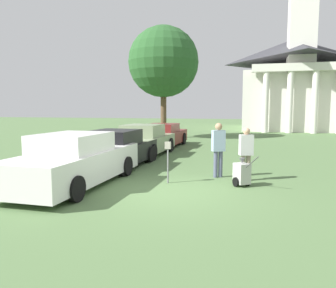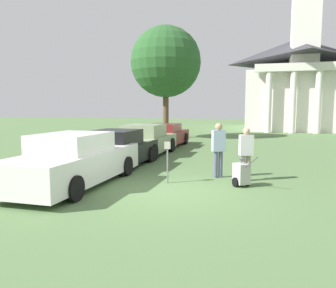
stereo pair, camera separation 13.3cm
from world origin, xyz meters
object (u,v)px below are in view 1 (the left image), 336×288
object	(u,v)px
parked_car_maroon	(163,136)
person_supervisor	(246,151)
parking_meter	(168,154)
church	(294,78)
parked_car_sage	(144,141)
equipment_cart	(242,173)
parked_car_white	(76,161)
parked_car_black	(116,150)
person_worker	(218,146)

from	to	relation	value
parked_car_maroon	person_supervisor	distance (m)	9.50
parking_meter	church	bearing A→B (deg)	76.69
parked_car_sage	parking_meter	distance (m)	6.07
equipment_cart	church	size ratio (longest dim) A/B	0.04
person_supervisor	parking_meter	bearing A→B (deg)	1.59
equipment_cart	church	world-z (taller)	church
parked_car_white	parked_car_black	size ratio (longest dim) A/B	1.10
parked_car_white	person_supervisor	world-z (taller)	person_supervisor
parked_car_white	parked_car_sage	world-z (taller)	parked_car_white
parked_car_black	parking_meter	bearing A→B (deg)	-37.44
parked_car_black	person_worker	world-z (taller)	person_worker
person_supervisor	parked_car_white	bearing A→B (deg)	0.52
parked_car_black	parked_car_sage	xyz separation A→B (m)	(-0.00, 3.43, 0.02)
parked_car_white	equipment_cart	xyz separation A→B (m)	(4.82, 1.07, -0.34)
parked_car_sage	person_supervisor	bearing A→B (deg)	-41.99
person_supervisor	person_worker	bearing A→B (deg)	-38.57
parked_car_sage	parked_car_maroon	xyz separation A→B (m)	(0.00, 3.57, -0.04)
person_worker	church	bearing A→B (deg)	-127.60
church	parked_car_sage	bearing A→B (deg)	-111.90
equipment_cart	parked_car_black	bearing A→B (deg)	122.68
parked_car_black	parking_meter	size ratio (longest dim) A/B	3.76
person_supervisor	parked_car_sage	bearing A→B (deg)	-62.98
parked_car_white	person_worker	distance (m)	4.56
parked_car_black	equipment_cart	size ratio (longest dim) A/B	4.83
parked_car_white	parked_car_black	bearing A→B (deg)	90.86
person_supervisor	parked_car_black	bearing A→B (deg)	-33.09
parked_car_sage	person_worker	distance (m)	5.86
church	person_supervisor	bearing A→B (deg)	-99.20
person_worker	person_supervisor	bearing A→B (deg)	135.06
equipment_cart	church	bearing A→B (deg)	45.22
parked_car_sage	equipment_cart	size ratio (longest dim) A/B	4.84
parked_car_black	parked_car_maroon	distance (m)	7.00
parking_meter	person_supervisor	xyz separation A→B (m)	(2.31, 0.92, 0.07)
parked_car_maroon	parked_car_black	bearing A→B (deg)	-89.14
parked_car_sage	church	world-z (taller)	church
parked_car_white	parked_car_sage	xyz separation A→B (m)	(-0.00, 6.41, -0.03)
parked_car_maroon	parking_meter	bearing A→B (deg)	-73.12
person_supervisor	equipment_cart	size ratio (longest dim) A/B	1.70
parked_car_maroon	equipment_cart	world-z (taller)	parked_car_maroon
parked_car_sage	person_worker	size ratio (longest dim) A/B	2.66
church	parked_car_black	bearing A→B (deg)	-109.34
church	person_worker	bearing A→B (deg)	-101.09
person_worker	equipment_cart	xyz separation A→B (m)	(0.81, -1.09, -0.66)
person_worker	person_supervisor	world-z (taller)	person_worker
parked_car_black	parked_car_maroon	world-z (taller)	parked_car_black
parked_car_maroon	equipment_cart	size ratio (longest dim) A/B	5.10
parking_meter	parked_car_white	bearing A→B (deg)	-160.31
person_worker	person_supervisor	size ratio (longest dim) A/B	1.07
parked_car_maroon	person_supervisor	world-z (taller)	person_supervisor
parked_car_white	person_supervisor	xyz separation A→B (m)	(4.91, 1.85, 0.24)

